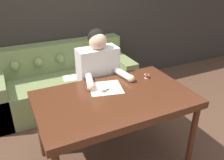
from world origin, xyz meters
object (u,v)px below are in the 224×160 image
object	(u,v)px
couch	(65,83)
person	(99,82)
scissors	(108,90)
thread_spool	(146,76)
dining_table	(115,103)

from	to	relation	value
couch	person	size ratio (longest dim) A/B	1.54
couch	scissors	world-z (taller)	couch
person	scissors	xyz separation A→B (m)	(-0.08, -0.43, 0.13)
person	scissors	distance (m)	0.46
scissors	thread_spool	distance (m)	0.49
couch	dining_table	bearing A→B (deg)	-84.17
dining_table	couch	world-z (taller)	couch
couch	thread_spool	distance (m)	1.40
thread_spool	person	bearing A→B (deg)	137.60
couch	person	bearing A→B (deg)	-75.31
dining_table	person	size ratio (longest dim) A/B	1.15
person	thread_spool	xyz separation A→B (m)	(0.40, -0.37, 0.15)
dining_table	scissors	xyz separation A→B (m)	(-0.01, 0.13, 0.08)
person	thread_spool	size ratio (longest dim) A/B	27.86
couch	thread_spool	world-z (taller)	couch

